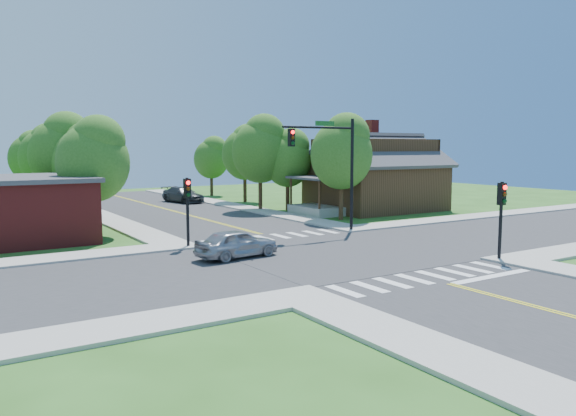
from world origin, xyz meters
TOP-DOWN VIEW (x-y plane):
  - ground at (0.00, 0.00)m, footprint 100.00×100.00m
  - road_ns at (0.00, 0.00)m, footprint 10.00×90.00m
  - road_ew at (0.00, 0.00)m, footprint 90.00×10.00m
  - intersection_patch at (0.00, 0.00)m, footprint 10.20×10.20m
  - sidewalk_ne at (15.82, 15.82)m, footprint 40.00×40.00m
  - crosswalk_north at (0.00, 6.20)m, footprint 8.85×2.00m
  - crosswalk_south at (0.00, -6.20)m, footprint 8.85×2.00m
  - centerline at (0.00, 0.00)m, footprint 0.30×90.00m
  - stop_bar at (2.50, -7.60)m, footprint 4.60×0.45m
  - signal_mast_ne at (3.91, 5.59)m, footprint 5.30×0.42m
  - signal_pole_se at (5.60, -5.62)m, footprint 0.34×0.42m
  - signal_pole_nw at (-5.60, 5.58)m, footprint 0.34×0.42m
  - house_ne at (15.11, 14.23)m, footprint 13.05×8.80m
  - tree_e_a at (8.75, 10.59)m, footprint 4.68×4.45m
  - tree_e_b at (8.73, 18.01)m, footprint 4.14×3.93m
  - tree_e_c at (9.06, 26.39)m, footprint 4.52×4.29m
  - tree_e_d at (9.37, 34.88)m, footprint 3.91×3.72m
  - tree_w_a at (-8.69, 12.46)m, footprint 4.33×4.12m
  - tree_w_b at (-8.96, 20.28)m, footprint 4.69×4.45m
  - tree_w_c at (-8.85, 27.85)m, footprint 4.36×4.14m
  - tree_w_d at (-8.74, 37.14)m, footprint 4.16×3.95m
  - tree_house at (6.73, 19.23)m, footprint 4.85×4.60m
  - tree_bldg at (-7.96, 18.52)m, footprint 4.23×4.02m
  - car_silver at (-4.67, 1.71)m, footprint 2.63×4.56m
  - car_dgrey at (3.50, 28.99)m, footprint 4.27×5.99m

SIDE VIEW (x-z plane):
  - ground at x=0.00m, z-range 0.00..0.00m
  - intersection_patch at x=0.00m, z-range -0.03..0.03m
  - stop_bar at x=2.50m, z-range -0.05..0.05m
  - road_ns at x=0.00m, z-range 0.00..0.04m
  - road_ew at x=0.00m, z-range 0.01..0.04m
  - crosswalk_north at x=0.00m, z-range 0.04..0.05m
  - crosswalk_south at x=0.00m, z-range 0.04..0.05m
  - centerline at x=0.00m, z-range 0.04..0.05m
  - sidewalk_ne at x=15.82m, z-range 0.00..0.14m
  - car_silver at x=-4.67m, z-range 0.00..1.42m
  - car_dgrey at x=3.50m, z-range 0.00..1.48m
  - signal_pole_se at x=5.60m, z-range 0.76..4.56m
  - signal_pole_nw at x=-5.60m, z-range 0.76..4.56m
  - house_ne at x=15.11m, z-range -0.23..6.88m
  - tree_e_d at x=9.37m, z-range 1.03..7.68m
  - tree_e_b at x=8.73m, z-range 1.09..8.12m
  - tree_w_d at x=-8.74m, z-range 1.10..8.17m
  - tree_bldg at x=-7.96m, z-range 1.11..8.31m
  - tree_w_a at x=-8.69m, z-range 1.14..8.50m
  - signal_mast_ne at x=3.91m, z-range 1.25..8.45m
  - tree_w_c at x=-8.85m, z-range 1.15..8.56m
  - tree_e_c at x=9.06m, z-range 1.19..8.88m
  - tree_e_a at x=8.75m, z-range 1.23..9.20m
  - tree_w_b at x=-8.96m, z-range 1.24..9.21m
  - tree_house at x=6.73m, z-range 1.28..9.52m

